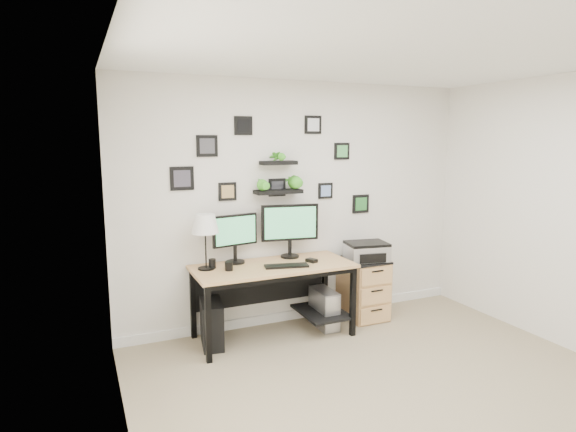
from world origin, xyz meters
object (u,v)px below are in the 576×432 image
monitor_right (290,226)px  file_cabinet (363,288)px  mug (229,266)px  desk (275,276)px  printer (367,251)px  monitor_left (235,235)px  pc_tower_grey (324,308)px  pc_tower_black (212,323)px  table_lamp (205,225)px

monitor_right → file_cabinet: bearing=-8.3°
monitor_right → mug: size_ratio=7.05×
desk → monitor_right: monitor_right is taller
monitor_right → printer: 0.93m
monitor_right → mug: bearing=-162.7°
monitor_left → pc_tower_grey: (0.91, -0.21, -0.84)m
monitor_left → pc_tower_black: monitor_left is taller
file_cabinet → pc_tower_black: bearing=-178.8°
monitor_right → pc_tower_black: (-0.91, -0.16, -0.87)m
mug → monitor_right: bearing=17.3°
desk → file_cabinet: 1.13m
monitor_left → table_lamp: (-0.33, -0.10, 0.14)m
monitor_right → mug: 0.83m
printer → pc_tower_grey: bearing=-175.6°
table_lamp → pc_tower_grey: bearing=-4.9°
table_lamp → printer: table_lamp is taller
monitor_left → mug: 0.37m
monitor_right → monitor_left: bearing=179.3°
pc_tower_grey → file_cabinet: file_cabinet is taller
pc_tower_black → printer: bearing=9.4°
table_lamp → mug: size_ratio=6.23×
pc_tower_grey → printer: size_ratio=0.86×
monitor_left → file_cabinet: bearing=-5.1°
monitor_left → table_lamp: table_lamp is taller
table_lamp → pc_tower_black: (0.02, -0.06, -0.96)m
monitor_right → mug: monitor_right is taller
file_cabinet → printer: size_ratio=1.38×
monitor_right → pc_tower_grey: (0.31, -0.20, -0.88)m
desk → printer: printer is taller
desk → monitor_right: (0.25, 0.18, 0.46)m
table_lamp → pc_tower_black: 0.97m
desk → pc_tower_black: 0.78m
monitor_left → pc_tower_grey: monitor_left is taller
desk → file_cabinet: (1.09, 0.06, -0.29)m
desk → printer: bearing=1.2°
monitor_right → printer: monitor_right is taller
desk → pc_tower_black: desk is taller
mug → pc_tower_grey: mug is taller
pc_tower_black → file_cabinet: size_ratio=0.65×
desk → table_lamp: bearing=172.8°
file_cabinet → desk: bearing=-177.0°
mug → pc_tower_grey: (1.06, 0.03, -0.59)m
monitor_left → pc_tower_black: size_ratio=1.14×
desk → monitor_right: size_ratio=2.63×
pc_tower_grey → printer: 0.79m
monitor_right → table_lamp: 0.94m
monitor_left → pc_tower_grey: size_ratio=1.19×
monitor_left → printer: size_ratio=1.03×
table_lamp → pc_tower_black: bearing=-71.1°
mug → printer: size_ratio=0.18×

